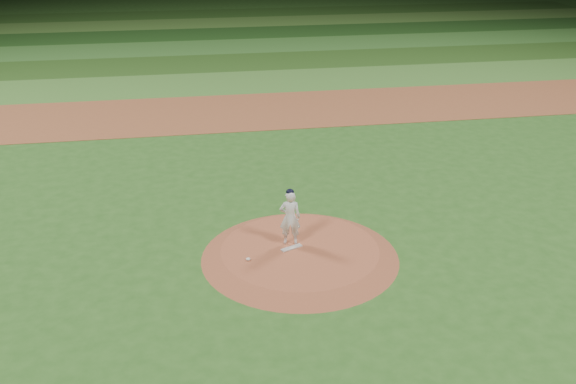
# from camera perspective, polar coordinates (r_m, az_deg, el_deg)

# --- Properties ---
(ground) EXTENTS (120.00, 120.00, 0.00)m
(ground) POSITION_cam_1_polar(r_m,az_deg,el_deg) (17.99, 1.07, -5.78)
(ground) COLOR #295A1D
(ground) RESTS_ON ground
(infield_dirt_band) EXTENTS (70.00, 6.00, 0.02)m
(infield_dirt_band) POSITION_cam_1_polar(r_m,az_deg,el_deg) (30.79, -3.76, 7.17)
(infield_dirt_band) COLOR brown
(infield_dirt_band) RESTS_ON ground
(outfield_stripe_0) EXTENTS (70.00, 5.00, 0.02)m
(outfield_stripe_0) POSITION_cam_1_polar(r_m,az_deg,el_deg) (36.07, -4.71, 9.67)
(outfield_stripe_0) COLOR #3E762B
(outfield_stripe_0) RESTS_ON ground
(outfield_stripe_1) EXTENTS (70.00, 5.00, 0.02)m
(outfield_stripe_1) POSITION_cam_1_polar(r_m,az_deg,el_deg) (40.92, -5.37, 11.38)
(outfield_stripe_1) COLOR #254C18
(outfield_stripe_1) RESTS_ON ground
(outfield_stripe_2) EXTENTS (70.00, 5.00, 0.02)m
(outfield_stripe_2) POSITION_cam_1_polar(r_m,az_deg,el_deg) (45.80, -5.90, 12.73)
(outfield_stripe_2) COLOR #326B27
(outfield_stripe_2) RESTS_ON ground
(outfield_stripe_3) EXTENTS (70.00, 5.00, 0.02)m
(outfield_stripe_3) POSITION_cam_1_polar(r_m,az_deg,el_deg) (50.70, -6.33, 13.82)
(outfield_stripe_3) COLOR #1B4215
(outfield_stripe_3) RESTS_ON ground
(outfield_stripe_4) EXTENTS (70.00, 5.00, 0.02)m
(outfield_stripe_4) POSITION_cam_1_polar(r_m,az_deg,el_deg) (55.62, -6.68, 14.71)
(outfield_stripe_4) COLOR #3E6D27
(outfield_stripe_4) RESTS_ON ground
(outfield_stripe_5) EXTENTS (70.00, 5.00, 0.02)m
(outfield_stripe_5) POSITION_cam_1_polar(r_m,az_deg,el_deg) (60.55, -6.98, 15.46)
(outfield_stripe_5) COLOR #244D18
(outfield_stripe_5) RESTS_ON ground
(pitchers_mound) EXTENTS (5.50, 5.50, 0.25)m
(pitchers_mound) POSITION_cam_1_polar(r_m,az_deg,el_deg) (17.93, 1.07, -5.43)
(pitchers_mound) COLOR #9F4F31
(pitchers_mound) RESTS_ON ground
(pitching_rubber) EXTENTS (0.64, 0.39, 0.03)m
(pitching_rubber) POSITION_cam_1_polar(r_m,az_deg,el_deg) (17.89, 0.32, -4.98)
(pitching_rubber) COLOR silver
(pitching_rubber) RESTS_ON pitchers_mound
(rosin_bag) EXTENTS (0.13, 0.13, 0.07)m
(rosin_bag) POSITION_cam_1_polar(r_m,az_deg,el_deg) (17.34, -3.56, -5.97)
(rosin_bag) COLOR silver
(rosin_bag) RESTS_ON pitchers_mound
(pitcher_on_mound) EXTENTS (0.64, 0.47, 1.67)m
(pitcher_on_mound) POSITION_cam_1_polar(r_m,az_deg,el_deg) (17.77, 0.18, -2.25)
(pitcher_on_mound) COLOR white
(pitcher_on_mound) RESTS_ON pitchers_mound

